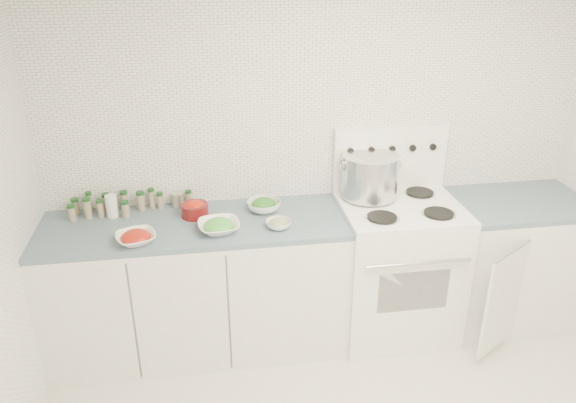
# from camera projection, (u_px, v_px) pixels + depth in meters

# --- Properties ---
(room_walls) EXTENTS (3.54, 3.04, 2.52)m
(room_walls) POSITION_uv_depth(u_px,v_px,m) (398.00, 194.00, 2.16)
(room_walls) COLOR white
(room_walls) RESTS_ON ground
(counter_left) EXTENTS (1.85, 0.62, 0.90)m
(counter_left) POSITION_uv_depth(u_px,v_px,m) (199.00, 286.00, 3.58)
(counter_left) COLOR white
(counter_left) RESTS_ON ground
(stove) EXTENTS (0.76, 0.70, 1.36)m
(stove) POSITION_uv_depth(u_px,v_px,m) (396.00, 264.00, 3.74)
(stove) COLOR white
(stove) RESTS_ON ground
(counter_right) EXTENTS (0.89, 0.84, 0.90)m
(counter_right) POSITION_uv_depth(u_px,v_px,m) (509.00, 260.00, 3.87)
(counter_right) COLOR white
(counter_right) RESTS_ON ground
(stock_pot) EXTENTS (0.38, 0.36, 0.28)m
(stock_pot) POSITION_uv_depth(u_px,v_px,m) (370.00, 174.00, 3.60)
(stock_pot) COLOR silver
(stock_pot) RESTS_ON stove
(bowl_tomato) EXTENTS (0.27, 0.27, 0.07)m
(bowl_tomato) POSITION_uv_depth(u_px,v_px,m) (136.00, 237.00, 3.16)
(bowl_tomato) COLOR white
(bowl_tomato) RESTS_ON counter_left
(bowl_snowpea) EXTENTS (0.27, 0.27, 0.08)m
(bowl_snowpea) POSITION_uv_depth(u_px,v_px,m) (219.00, 226.00, 3.28)
(bowl_snowpea) COLOR white
(bowl_snowpea) RESTS_ON counter_left
(bowl_broccoli) EXTENTS (0.24, 0.24, 0.09)m
(bowl_broccoli) POSITION_uv_depth(u_px,v_px,m) (264.00, 205.00, 3.53)
(bowl_broccoli) COLOR white
(bowl_broccoli) RESTS_ON counter_left
(bowl_zucchini) EXTENTS (0.20, 0.20, 0.06)m
(bowl_zucchini) POSITION_uv_depth(u_px,v_px,m) (278.00, 224.00, 3.32)
(bowl_zucchini) COLOR white
(bowl_zucchini) RESTS_ON counter_left
(bowl_pepper) EXTENTS (0.17, 0.17, 0.10)m
(bowl_pepper) POSITION_uv_depth(u_px,v_px,m) (195.00, 209.00, 3.46)
(bowl_pepper) COLOR #5C0F10
(bowl_pepper) RESTS_ON counter_left
(salt_canister) EXTENTS (0.09, 0.09, 0.14)m
(salt_canister) POSITION_uv_depth(u_px,v_px,m) (112.00, 206.00, 3.45)
(salt_canister) COLOR white
(salt_canister) RESTS_ON counter_left
(tin_can) EXTENTS (0.09, 0.09, 0.10)m
(tin_can) POSITION_uv_depth(u_px,v_px,m) (178.00, 200.00, 3.58)
(tin_can) COLOR #AFA994
(tin_can) RESTS_ON counter_left
(spice_cluster) EXTENTS (0.74, 0.16, 0.14)m
(spice_cluster) POSITION_uv_depth(u_px,v_px,m) (117.00, 204.00, 3.50)
(spice_cluster) COLOR gray
(spice_cluster) RESTS_ON counter_left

